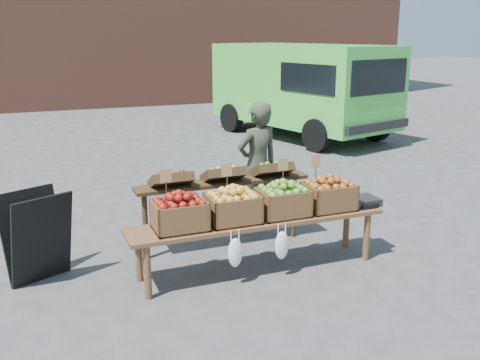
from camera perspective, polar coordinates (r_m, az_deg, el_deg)
name	(u,v)px	position (r m, az deg, el deg)	size (l,w,h in m)	color
ground	(228,267)	(5.75, -1.33, -9.24)	(80.00, 80.00, 0.00)	#454548
delivery_van	(301,91)	(12.84, 6.56, 9.39)	(2.19, 4.78, 2.14)	green
vendor	(258,165)	(6.72, 1.89, 1.60)	(0.58, 0.38, 1.59)	#33392A
chalkboard_sign	(37,236)	(5.67, -20.82, -5.64)	(0.61, 0.34, 0.92)	black
back_table	(223,204)	(6.08, -1.79, -2.59)	(2.10, 0.44, 1.04)	#362613
display_bench	(258,244)	(5.58, 1.91, -6.88)	(2.70, 0.56, 0.57)	brown
crate_golden_apples	(179,215)	(5.17, -6.47, -3.77)	(0.50, 0.40, 0.28)	maroon
crate_russet_pears	(233,209)	(5.33, -0.76, -3.07)	(0.50, 0.40, 0.28)	gold
crate_red_apples	(283,202)	(5.54, 4.56, -2.39)	(0.50, 0.40, 0.28)	#3A801B
crate_green_apples	(329,197)	(5.80, 9.45, -1.75)	(0.50, 0.40, 0.28)	#A2481B
weighing_scale	(362,201)	(6.05, 12.87, -2.20)	(0.34, 0.30, 0.08)	#232326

